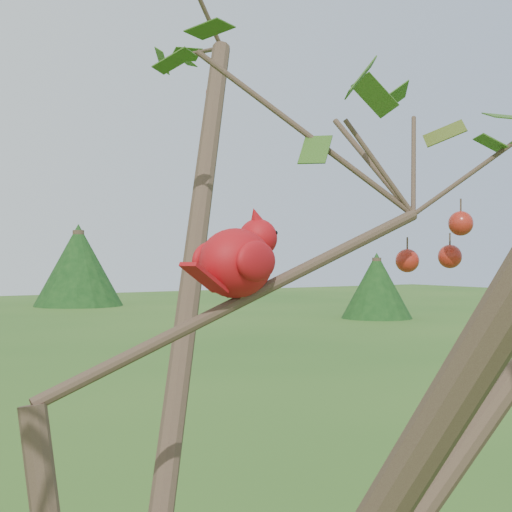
{
  "coord_description": "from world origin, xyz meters",
  "views": [
    {
      "loc": [
        -0.35,
        -0.86,
        2.14
      ],
      "look_at": [
        0.28,
        0.1,
        2.13
      ],
      "focal_mm": 55.0,
      "sensor_mm": 36.0,
      "label": 1
    }
  ],
  "objects": [
    {
      "name": "cardinal",
      "position": [
        0.24,
        0.08,
        2.13
      ],
      "size": [
        0.2,
        0.13,
        0.14
      ],
      "rotation": [
        0.0,
        0.0,
        0.39
      ],
      "color": "#A60E0E",
      "rests_on": "ground"
    },
    {
      "name": "crabapple_tree",
      "position": [
        0.03,
        -0.02,
        2.12
      ],
      "size": [
        2.35,
        2.05,
        2.95
      ],
      "color": "#3A281F",
      "rests_on": "ground"
    }
  ]
}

